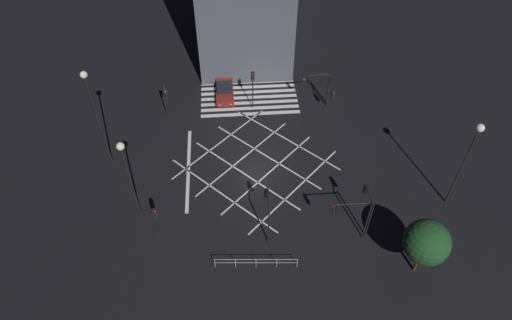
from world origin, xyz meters
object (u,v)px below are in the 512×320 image
Objects in this scene: traffic_light_nw_main at (351,212)px; traffic_light_ne_main at (155,219)px; traffic_light_sw_cross at (331,91)px; traffic_light_median_south at (253,83)px; street_lamp_far at (125,162)px; traffic_light_se_main at (164,94)px; street_tree_near at (427,242)px; traffic_light_nw_cross at (366,202)px; street_lamp_west at (472,145)px; street_lamp_east at (92,99)px; waiting_car at (225,91)px; traffic_light_sw_main at (316,83)px; traffic_light_median_north at (267,206)px.

traffic_light_nw_main is 1.08× the size of traffic_light_ne_main.
traffic_light_median_south reaches higher than traffic_light_sw_cross.
traffic_light_sw_cross is 0.41× the size of street_lamp_far.
traffic_light_median_south is at bearing 2.47° from traffic_light_se_main.
traffic_light_nw_cross is at bearing -52.84° from street_tree_near.
traffic_light_ne_main is at bearing -2.82° from traffic_light_nw_main.
traffic_light_sw_cross is at bearing 82.15° from traffic_light_median_south.
traffic_light_se_main is 0.42× the size of street_lamp_west.
waiting_car is at bearing -139.75° from street_lamp_east.
street_lamp_west is 2.07× the size of waiting_car.
traffic_light_se_main is at bearing 91.24° from traffic_light_ne_main.
traffic_light_ne_main is (8.38, 15.77, -0.34)m from traffic_light_median_south.
traffic_light_sw_cross is 21.89m from street_lamp_far.
traffic_light_sw_main is 0.41× the size of street_lamp_east.
traffic_light_median_south reaches higher than waiting_car.
street_lamp_east is at bearing -26.42° from traffic_light_nw_main.
traffic_light_median_south is 1.06× the size of waiting_car.
traffic_light_median_south reaches higher than traffic_light_nw_main.
waiting_car is at bearing -14.87° from traffic_light_sw_main.
traffic_light_se_main is 0.91× the size of traffic_light_sw_main.
traffic_light_sw_cross is 16.17m from traffic_light_median_north.
traffic_light_nw_main is 16.30m from traffic_light_sw_main.
traffic_light_sw_cross is at bearing -0.72° from traffic_light_nw_cross.
street_lamp_west is (-24.09, 13.24, 4.09)m from traffic_light_se_main.
traffic_light_median_south is at bearing -69.53° from traffic_light_nw_main.
traffic_light_ne_main is 0.40× the size of street_lamp_east.
traffic_light_median_south is at bearing -1.66° from traffic_light_sw_main.
traffic_light_nw_main is 1.07× the size of traffic_light_sw_main.
traffic_light_median_south is at bearing 0.13° from traffic_light_median_north.
traffic_light_median_south is 17.86m from traffic_light_ne_main.
waiting_car is (-5.89, -2.61, -2.02)m from traffic_light_se_main.
street_lamp_east is 2.37× the size of waiting_car.
traffic_light_sw_cross is at bearing -164.94° from street_lamp_east.
street_tree_near is (-10.61, 4.51, 0.68)m from traffic_light_median_north.
street_tree_near reaches higher than traffic_light_ne_main.
traffic_light_median_north is (6.12, -1.19, -0.22)m from traffic_light_nw_main.
street_lamp_far is at bearing -96.70° from traffic_light_se_main.
traffic_light_nw_main is at bearing 89.64° from traffic_light_sw_main.
traffic_light_nw_main is 10.27m from street_lamp_west.
street_lamp_east reaches higher than traffic_light_se_main.
street_lamp_west is at bearing -75.35° from traffic_light_nw_cross.
traffic_light_sw_cross is 15.31m from street_lamp_west.
street_lamp_west is (-9.22, -2.86, 3.51)m from traffic_light_nw_main.
traffic_light_nw_cross is at bearing 25.62° from traffic_light_median_south.
street_tree_near is (-24.09, 13.06, -3.66)m from street_lamp_east.
street_lamp_west is at bearing 124.16° from traffic_light_sw_main.
traffic_light_median_north is at bearing 9.28° from waiting_car.
traffic_light_median_south is 15.59m from street_lamp_east.
traffic_light_median_south reaches higher than traffic_light_sw_main.
traffic_light_median_north is 16.34m from traffic_light_sw_main.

